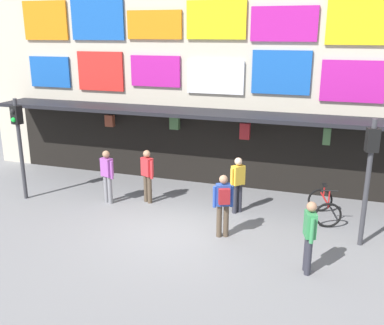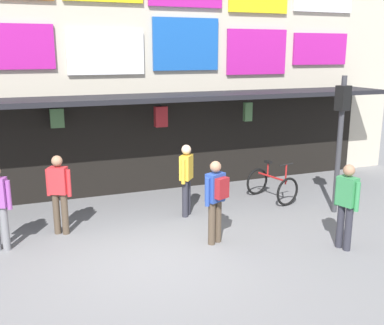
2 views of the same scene
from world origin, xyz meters
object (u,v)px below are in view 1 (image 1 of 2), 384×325
Objects in this scene: pedestrian_in_black at (238,182)px; pedestrian_in_white at (107,174)px; pedestrian_in_red at (223,202)px; pedestrian_in_green at (309,233)px; pedestrian_in_purple at (147,173)px; bicycle_parked at (324,206)px; traffic_light_far at (370,163)px; traffic_light_near at (18,133)px.

pedestrian_in_black and pedestrian_in_white have the same top height.
pedestrian_in_black is 1.69m from pedestrian_in_red.
pedestrian_in_green is 6.57m from pedestrian_in_white.
pedestrian_in_red is 3.24m from pedestrian_in_purple.
pedestrian_in_white is at bearing -159.49° from pedestrian_in_purple.
bicycle_parked is 0.77× the size of pedestrian_in_black.
pedestrian_in_purple is at bearing 20.51° from pedestrian_in_white.
traffic_light_far is 1.90× the size of pedestrian_in_green.
pedestrian_in_black is at bearing 1.79° from pedestrian_in_purple.
pedestrian_in_white is at bearing 176.18° from traffic_light_far.
pedestrian_in_red and pedestrian_in_purple have the same top height.
traffic_light_far reaches higher than pedestrian_in_red.
pedestrian_in_green is 5.70m from pedestrian_in_purple.
pedestrian_in_purple is (-5.02, 2.70, 0.00)m from pedestrian_in_green.
traffic_light_near reaches higher than pedestrian_in_green.
traffic_light_near reaches higher than pedestrian_in_black.
pedestrian_in_green is at bearing -11.24° from traffic_light_near.
traffic_light_near is 10.04m from traffic_light_far.
bicycle_parked is 2.52m from pedestrian_in_black.
pedestrian_in_green is 1.00× the size of pedestrian_in_purple.
pedestrian_in_red is (6.66, -0.66, -1.16)m from traffic_light_near.
pedestrian_in_green is (-0.23, -3.08, 0.55)m from bicycle_parked.
pedestrian_in_black reaches higher than bicycle_parked.
pedestrian_in_black and pedestrian_in_purple have the same top height.
traffic_light_near reaches higher than pedestrian_in_purple.
pedestrian_in_black and pedestrian_in_green have the same top height.
traffic_light_far reaches higher than pedestrian_in_green.
traffic_light_far is at bearing -3.82° from pedestrian_in_white.
bicycle_parked is at bearing 7.22° from pedestrian_in_white.
bicycle_parked is 6.48m from pedestrian_in_white.
pedestrian_in_black is 1.00× the size of pedestrian_in_white.
pedestrian_in_red and pedestrian_in_green have the same top height.
traffic_light_near is at bearing -179.89° from traffic_light_far.
pedestrian_in_black is 2.82m from pedestrian_in_purple.
pedestrian_in_black is at bearing 8.75° from traffic_light_near.
bicycle_parked is at bearing 6.87° from pedestrian_in_black.
pedestrian_in_red is at bearing -29.57° from pedestrian_in_purple.
bicycle_parked is (9.10, 1.32, -1.75)m from traffic_light_near.
pedestrian_in_red is at bearing -89.99° from pedestrian_in_black.
traffic_light_far is 3.63m from pedestrian_in_red.
pedestrian_in_purple is (-2.81, -0.09, 0.00)m from pedestrian_in_black.
pedestrian_in_white is (-1.15, -0.43, 0.00)m from pedestrian_in_purple.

